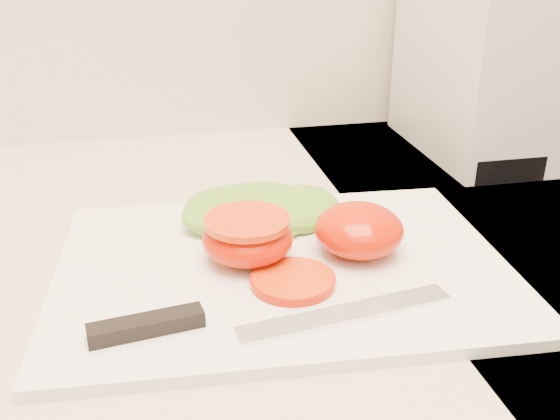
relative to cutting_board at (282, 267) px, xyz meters
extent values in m
cube|color=beige|center=(-0.07, 0.09, -0.02)|extent=(3.92, 0.65, 0.03)
cube|color=white|center=(0.00, 0.00, 0.00)|extent=(0.40, 0.30, 0.01)
ellipsoid|color=red|center=(0.07, 0.00, 0.03)|extent=(0.08, 0.08, 0.04)
ellipsoid|color=red|center=(-0.03, 0.01, 0.02)|extent=(0.08, 0.08, 0.04)
cylinder|color=red|center=(-0.03, 0.01, 0.04)|extent=(0.07, 0.07, 0.01)
cylinder|color=#D1460C|center=(0.00, -0.04, 0.01)|extent=(0.07, 0.07, 0.01)
ellipsoid|color=#79BC31|center=(-0.01, 0.08, 0.02)|extent=(0.15, 0.10, 0.03)
ellipsoid|color=#79BC31|center=(0.04, 0.08, 0.02)|extent=(0.12, 0.12, 0.02)
cube|color=silver|center=(0.03, -0.09, 0.01)|extent=(0.17, 0.05, 0.00)
cube|color=black|center=(-0.12, -0.08, 0.01)|extent=(0.08, 0.03, 0.01)
cube|color=silver|center=(0.35, 0.27, 0.15)|extent=(0.20, 0.25, 0.30)
camera|label=1|loc=(-0.10, -0.46, 0.27)|focal=40.00mm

